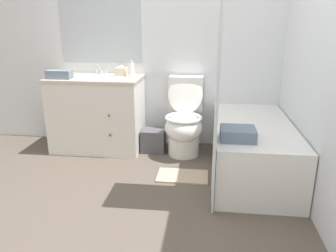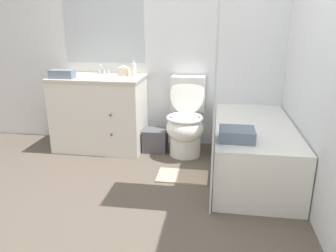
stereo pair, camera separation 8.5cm
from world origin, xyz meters
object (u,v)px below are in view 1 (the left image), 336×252
(bath_mat, at_px, (183,176))
(hand_towel_folded, at_px, (59,74))
(toilet, at_px, (184,122))
(wastebasket, at_px, (153,140))
(soap_dispenser, at_px, (131,69))
(bathtub, at_px, (252,148))
(tissue_box, at_px, (122,71))
(bath_towel_folded, at_px, (238,134))
(vanity_cabinet, at_px, (98,113))
(sink_faucet, at_px, (101,71))

(bath_mat, bearing_deg, hand_towel_folded, 160.65)
(toilet, bearing_deg, wastebasket, 175.93)
(soap_dispenser, distance_m, hand_towel_folded, 0.76)
(bathtub, bearing_deg, tissue_box, 157.10)
(bathtub, height_order, hand_towel_folded, hand_towel_folded)
(bathtub, height_order, bath_towel_folded, bath_towel_folded)
(vanity_cabinet, distance_m, soap_dispenser, 0.62)
(toilet, height_order, bathtub, toilet)
(tissue_box, bearing_deg, sink_faucet, 168.85)
(vanity_cabinet, distance_m, tissue_box, 0.54)
(bath_towel_folded, bearing_deg, tissue_box, 139.10)
(tissue_box, height_order, bath_mat, tissue_box)
(hand_towel_folded, bearing_deg, bath_mat, -19.35)
(wastebasket, bearing_deg, sink_faucet, 161.88)
(toilet, distance_m, soap_dispenser, 0.81)
(hand_towel_folded, bearing_deg, sink_faucet, 46.59)
(wastebasket, relative_size, bath_mat, 0.55)
(wastebasket, distance_m, tissue_box, 0.85)
(tissue_box, distance_m, bath_towel_folded, 1.64)
(wastebasket, bearing_deg, soap_dispenser, 158.76)
(vanity_cabinet, distance_m, bathtub, 1.73)
(vanity_cabinet, distance_m, bath_mat, 1.27)
(bath_mat, bearing_deg, sink_faucet, 140.95)
(tissue_box, height_order, bath_towel_folded, tissue_box)
(sink_faucet, distance_m, hand_towel_folded, 0.48)
(hand_towel_folded, bearing_deg, tissue_box, 26.84)
(toilet, height_order, soap_dispenser, soap_dispenser)
(soap_dispenser, xyz_separation_m, bath_towel_folded, (1.09, -0.99, -0.36))
(sink_faucet, height_order, bath_mat, sink_faucet)
(bathtub, xyz_separation_m, soap_dispenser, (-1.27, 0.53, 0.65))
(wastebasket, height_order, tissue_box, tissue_box)
(sink_faucet, bearing_deg, soap_dispenser, -16.05)
(wastebasket, xyz_separation_m, bath_mat, (0.38, -0.62, -0.12))
(sink_faucet, bearing_deg, toilet, -13.34)
(sink_faucet, height_order, toilet, sink_faucet)
(hand_towel_folded, height_order, bath_towel_folded, hand_towel_folded)
(vanity_cabinet, bearing_deg, bath_mat, -32.09)
(sink_faucet, xyz_separation_m, toilet, (0.98, -0.23, -0.50))
(sink_faucet, xyz_separation_m, tissue_box, (0.26, -0.05, 0.01))
(toilet, bearing_deg, bath_towel_folded, -60.49)
(hand_towel_folded, xyz_separation_m, bath_towel_folded, (1.81, -0.75, -0.32))
(bathtub, relative_size, bath_mat, 3.10)
(vanity_cabinet, distance_m, wastebasket, 0.70)
(bathtub, relative_size, tissue_box, 12.51)
(tissue_box, relative_size, hand_towel_folded, 0.46)
(vanity_cabinet, relative_size, toilet, 1.18)
(bath_towel_folded, bearing_deg, bathtub, 68.01)
(bathtub, xyz_separation_m, bath_mat, (-0.64, -0.18, -0.25))
(soap_dispenser, height_order, bath_mat, soap_dispenser)
(vanity_cabinet, xyz_separation_m, bath_towel_folded, (1.47, -0.92, 0.13))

